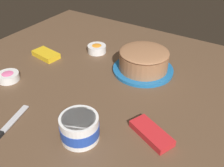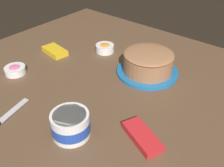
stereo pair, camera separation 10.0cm
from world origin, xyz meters
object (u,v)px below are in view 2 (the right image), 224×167
frosted_cake (148,63)px  sprinkle_bowl_pink (15,70)px  frosting_tub (71,124)px  candy_box_lower (55,51)px  candy_box_upper (142,136)px  sprinkle_bowl_orange (105,48)px

frosted_cake → sprinkle_bowl_pink: bearing=-140.2°
frosted_cake → sprinkle_bowl_pink: frosted_cake is taller
frosting_tub → candy_box_lower: frosting_tub is taller
frosted_cake → frosting_tub: bearing=-88.3°
candy_box_lower → candy_box_upper: bearing=-8.7°
frosted_cake → candy_box_upper: size_ratio=1.78×
candy_box_lower → candy_box_upper: candy_box_lower is taller
frosting_tub → sprinkle_bowl_orange: 0.59m
sprinkle_bowl_pink → sprinkle_bowl_orange: size_ratio=0.98×
frosting_tub → sprinkle_bowl_pink: bearing=168.4°
sprinkle_bowl_orange → candy_box_upper: size_ratio=0.61×
sprinkle_bowl_orange → candy_box_lower: 0.25m
frosted_cake → sprinkle_bowl_orange: bearing=172.9°
sprinkle_bowl_orange → candy_box_lower: sprinkle_bowl_orange is taller
candy_box_lower → frosted_cake: bearing=25.0°
sprinkle_bowl_orange → sprinkle_bowl_pink: bearing=-112.7°
frosted_cake → sprinkle_bowl_orange: 0.28m
frosting_tub → candy_box_lower: (-0.48, 0.33, -0.03)m
sprinkle_bowl_pink → candy_box_upper: size_ratio=0.60×
frosted_cake → frosting_tub: 0.47m
frosted_cake → candy_box_lower: (-0.46, -0.14, -0.04)m
candy_box_lower → candy_box_upper: (0.67, -0.20, -0.00)m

